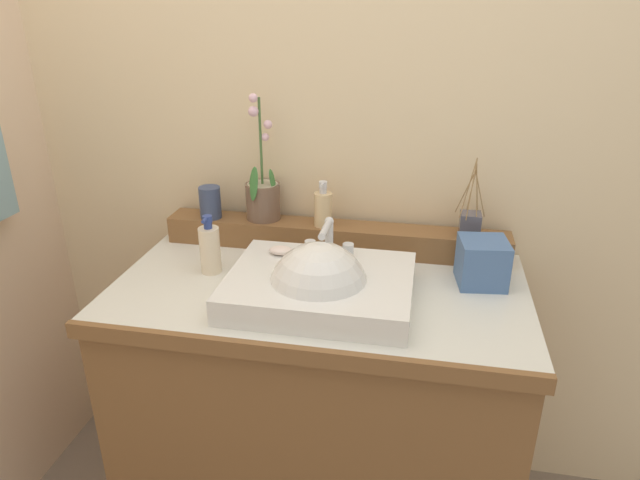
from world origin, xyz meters
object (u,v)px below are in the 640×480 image
potted_plant (263,195)px  tumbler_cup (210,202)px  tissue_box (482,262)px  soap_dispenser (323,208)px  lotion_bottle (210,249)px  soap_bar (281,250)px  sink_basin (319,289)px  reed_diffuser (470,224)px

potted_plant → tumbler_cup: bearing=-171.8°
tumbler_cup → tissue_box: bearing=-9.2°
potted_plant → soap_dispenser: size_ratio=2.76×
lotion_bottle → tumbler_cup: bearing=109.8°
soap_bar → tumbler_cup: 0.36m
sink_basin → potted_plant: (-0.25, 0.35, 0.13)m
sink_basin → soap_dispenser: (-0.05, 0.32, 0.11)m
soap_bar → tumbler_cup: bearing=144.2°
soap_dispenser → potted_plant: bearing=172.7°
reed_diffuser → lotion_bottle: 0.77m
sink_basin → potted_plant: 0.45m
soap_dispenser → lotion_bottle: soap_dispenser is taller
sink_basin → soap_bar: 0.18m
soap_bar → tissue_box: 0.57m
soap_bar → tissue_box: size_ratio=0.54×
reed_diffuser → lotion_bottle: bearing=-163.9°
sink_basin → soap_bar: (-0.13, 0.12, 0.05)m
sink_basin → lotion_bottle: (-0.35, 0.11, 0.04)m
soap_dispenser → reed_diffuser: 0.45m
soap_bar → reed_diffuser: size_ratio=0.29×
tumbler_cup → reed_diffuser: (0.82, -0.00, -0.01)m
sink_basin → tissue_box: bearing=23.5°
reed_diffuser → soap_dispenser: bearing=180.0°
sink_basin → reed_diffuser: bearing=39.3°
tumbler_cup → tissue_box: size_ratio=0.79×
soap_dispenser → tissue_box: bearing=-15.9°
sink_basin → lotion_bottle: size_ratio=2.76×
soap_bar → tissue_box: (0.56, 0.07, -0.02)m
sink_basin → tumbler_cup: size_ratio=4.72×
soap_dispenser → tissue_box: (0.48, -0.14, -0.08)m
soap_bar → reed_diffuser: reed_diffuser is taller
soap_bar → tumbler_cup: size_ratio=0.68×
tumbler_cup → potted_plant: bearing=8.2°
potted_plant → reed_diffuser: (0.65, -0.03, -0.04)m
tissue_box → potted_plant: bearing=166.6°
soap_dispenser → reed_diffuser: (0.45, -0.00, -0.02)m
soap_dispenser → reed_diffuser: size_ratio=0.60×
reed_diffuser → soap_bar: bearing=-158.6°
potted_plant → reed_diffuser: 0.65m
potted_plant → tissue_box: 0.71m
sink_basin → tissue_box: 0.47m
potted_plant → tissue_box: potted_plant is taller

